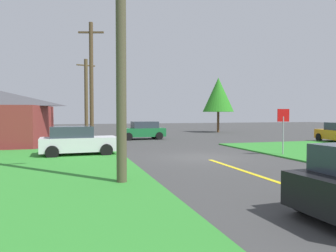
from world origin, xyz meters
TOP-DOWN VIEW (x-y plane):
  - ground_plane at (0.00, 0.00)m, footprint 120.00×120.00m
  - lane_stripe_center at (0.00, -8.00)m, footprint 0.20×14.00m
  - stop_sign at (4.54, -0.66)m, footprint 0.69×0.12m
  - car_approaching_junction at (-0.48, 12.54)m, footprint 4.21×2.08m
  - parked_car_near_building at (-6.33, 2.59)m, footprint 4.12×2.09m
  - utility_pole_near at (-5.04, -5.15)m, footprint 1.80×0.38m
  - utility_pole_mid at (-5.23, 7.71)m, footprint 1.76×0.63m
  - utility_pole_far at (-5.23, 16.56)m, footprint 1.78×0.50m
  - oak_tree_left at (10.98, 20.52)m, footprint 3.88×3.88m

SIDE VIEW (x-z plane):
  - ground_plane at x=0.00m, z-range 0.00..0.00m
  - lane_stripe_center at x=0.00m, z-range 0.00..0.01m
  - car_approaching_junction at x=-0.48m, z-range -0.01..1.61m
  - parked_car_near_building at x=-6.33m, z-range -0.01..1.61m
  - stop_sign at x=4.54m, z-range 0.51..3.08m
  - utility_pole_far at x=-5.23m, z-range 0.09..7.75m
  - utility_pole_mid at x=-5.23m, z-range 0.13..8.90m
  - oak_tree_left at x=10.98m, z-range 1.28..8.13m
  - utility_pole_near at x=-5.04m, z-range 0.10..9.49m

